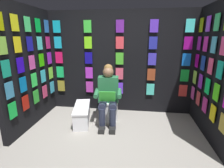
% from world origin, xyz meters
% --- Properties ---
extents(ground_plane, '(30.00, 30.00, 0.00)m').
position_xyz_m(ground_plane, '(0.00, 0.00, 0.00)').
color(ground_plane, gray).
extents(display_wall_back, '(3.33, 0.14, 2.27)m').
position_xyz_m(display_wall_back, '(0.00, -1.75, 1.14)').
color(display_wall_back, black).
rests_on(display_wall_back, ground).
extents(display_wall_left, '(0.14, 1.70, 2.27)m').
position_xyz_m(display_wall_left, '(-1.66, -0.85, 1.14)').
color(display_wall_left, black).
rests_on(display_wall_left, ground).
extents(display_wall_right, '(0.14, 1.70, 2.27)m').
position_xyz_m(display_wall_right, '(1.66, -0.85, 1.14)').
color(display_wall_right, black).
rests_on(display_wall_right, ground).
extents(toilet, '(0.43, 0.57, 0.77)m').
position_xyz_m(toilet, '(0.18, -1.24, 0.33)').
color(toilet, white).
rests_on(toilet, ground).
extents(person_reading, '(0.55, 0.71, 1.19)m').
position_xyz_m(person_reading, '(0.16, -1.02, 0.60)').
color(person_reading, '#286B42').
rests_on(person_reading, ground).
extents(comic_longbox_near, '(0.46, 0.86, 0.35)m').
position_xyz_m(comic_longbox_near, '(0.70, -0.99, 0.18)').
color(comic_longbox_near, silver).
rests_on(comic_longbox_near, ground).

